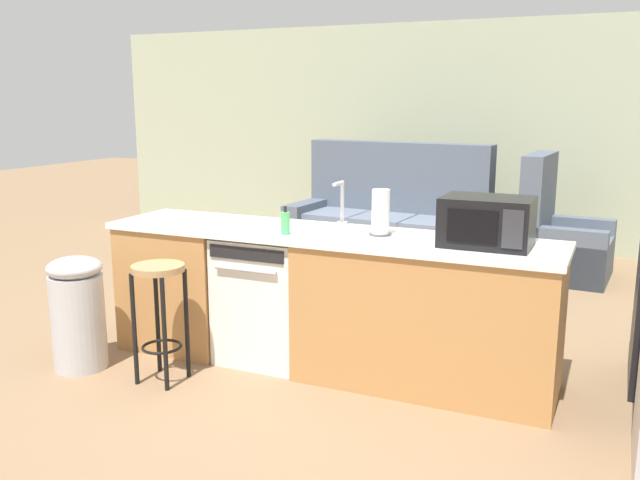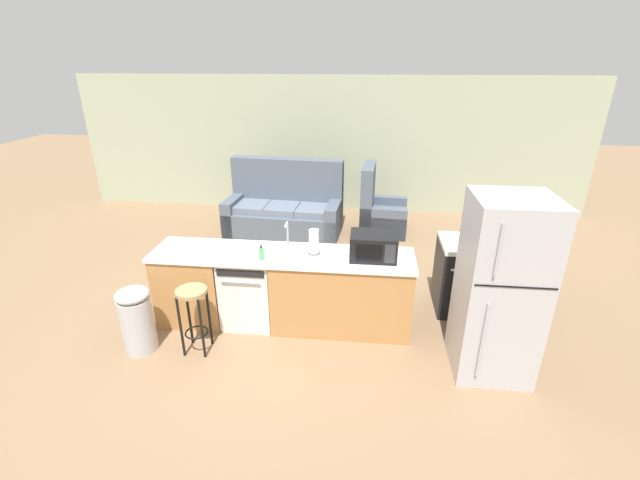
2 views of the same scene
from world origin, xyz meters
TOP-DOWN VIEW (x-y plane):
  - ground_plane at (0.00, 0.00)m, footprint 24.00×24.00m
  - wall_back at (0.30, 4.20)m, footprint 10.00×0.06m
  - kitchen_counter at (0.24, 0.00)m, footprint 2.94×0.66m
  - dishwasher at (-0.25, -0.00)m, footprint 0.58×0.61m
  - stove_range at (2.35, 0.55)m, footprint 0.76×0.68m
  - refrigerator at (2.35, -0.55)m, footprint 0.72×0.73m
  - microwave at (1.16, -0.00)m, footprint 0.50×0.37m
  - sink_faucet at (0.18, 0.20)m, footprint 0.07×0.18m
  - paper_towel_roll at (0.51, 0.04)m, footprint 0.14×0.14m
  - soap_bottle at (-0.03, -0.18)m, footprint 0.06×0.06m
  - kettle at (2.52, 0.68)m, footprint 0.21×0.17m
  - bar_stool at (-0.67, -0.62)m, footprint 0.32×0.32m
  - trash_bin at (-1.29, -0.67)m, footprint 0.35×0.35m
  - couch at (-0.36, 2.86)m, footprint 2.06×1.05m
  - armchair at (1.30, 3.03)m, footprint 0.86×0.90m

SIDE VIEW (x-z plane):
  - ground_plane at x=0.00m, z-range 0.00..0.00m
  - armchair at x=1.30m, z-range -0.25..0.95m
  - trash_bin at x=-1.29m, z-range 0.01..0.75m
  - couch at x=-0.36m, z-range -0.24..1.03m
  - kitchen_counter at x=0.24m, z-range -0.03..0.87m
  - dishwasher at x=-0.25m, z-range 0.00..0.84m
  - stove_range at x=2.35m, z-range 0.00..0.90m
  - bar_stool at x=-0.67m, z-range 0.17..0.91m
  - refrigerator at x=2.35m, z-range 0.00..1.81m
  - soap_bottle at x=-0.03m, z-range 0.88..1.06m
  - kettle at x=2.52m, z-range 0.89..1.08m
  - sink_faucet at x=0.18m, z-range 0.88..1.18m
  - paper_towel_roll at x=0.51m, z-range 0.90..1.18m
  - microwave at x=1.16m, z-range 0.90..1.18m
  - wall_back at x=0.30m, z-range 0.00..2.60m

